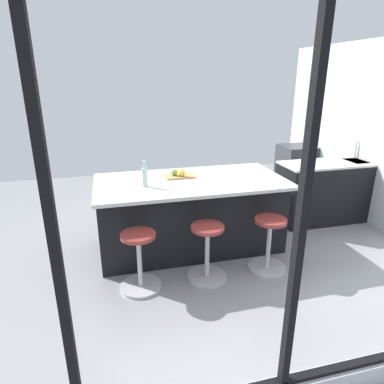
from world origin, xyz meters
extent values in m
plane|color=gray|center=(0.00, 0.00, 0.00)|extent=(7.35, 7.35, 0.00)
cube|color=black|center=(0.00, 2.41, 0.16)|extent=(5.20, 0.06, 0.06)
cube|color=black|center=(0.00, 2.41, 1.36)|extent=(0.05, 0.06, 2.40)
cube|color=black|center=(1.30, 2.41, 1.36)|extent=(0.05, 0.06, 2.40)
cube|color=black|center=(-2.48, -0.27, 0.44)|extent=(2.05, 0.60, 0.89)
cube|color=silver|center=(-2.48, -0.27, 0.90)|extent=(2.05, 0.60, 0.03)
cube|color=#38383D|center=(-2.74, -0.27, 0.86)|extent=(0.44, 0.36, 0.12)
cylinder|color=#B7B7BC|center=(-2.74, -0.42, 1.06)|extent=(0.02, 0.02, 0.28)
cube|color=#38383D|center=(-2.48, -1.64, 0.44)|extent=(0.60, 0.60, 0.89)
cube|color=black|center=(-2.48, -1.34, 0.40)|extent=(0.44, 0.01, 0.32)
cube|color=black|center=(0.06, 0.07, 0.45)|extent=(2.27, 0.97, 0.89)
cube|color=silver|center=(0.06, 0.12, 0.91)|extent=(2.33, 1.17, 0.04)
cylinder|color=#B7B7BC|center=(-0.68, 0.83, 0.01)|extent=(0.44, 0.44, 0.03)
cylinder|color=#B7B7BC|center=(-0.68, 0.83, 0.31)|extent=(0.05, 0.05, 0.58)
cylinder|color=maroon|center=(-0.68, 0.83, 0.62)|extent=(0.36, 0.36, 0.04)
cylinder|color=#B7B7BC|center=(0.06, 0.83, 0.01)|extent=(0.44, 0.44, 0.03)
cylinder|color=#B7B7BC|center=(0.06, 0.83, 0.31)|extent=(0.05, 0.05, 0.58)
cylinder|color=maroon|center=(0.06, 0.83, 0.62)|extent=(0.36, 0.36, 0.04)
cylinder|color=#B7B7BC|center=(0.80, 0.83, 0.01)|extent=(0.44, 0.44, 0.03)
cylinder|color=#B7B7BC|center=(0.80, 0.83, 0.31)|extent=(0.05, 0.05, 0.58)
cylinder|color=maroon|center=(0.80, 0.83, 0.62)|extent=(0.36, 0.36, 0.04)
cube|color=tan|center=(0.17, -0.06, 0.94)|extent=(0.36, 0.24, 0.02)
sphere|color=gold|center=(0.15, -0.01, 1.00)|extent=(0.09, 0.09, 0.09)
sphere|color=#609E2D|center=(0.23, -0.06, 0.99)|extent=(0.08, 0.08, 0.08)
cylinder|color=silver|center=(0.64, 0.24, 1.04)|extent=(0.06, 0.06, 0.22)
cylinder|color=silver|center=(0.64, 0.24, 1.19)|extent=(0.03, 0.03, 0.08)
cylinder|color=#B7B7BC|center=(0.64, 0.24, 1.24)|extent=(0.03, 0.03, 0.02)
camera|label=1|loc=(1.02, 3.91, 2.14)|focal=31.17mm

